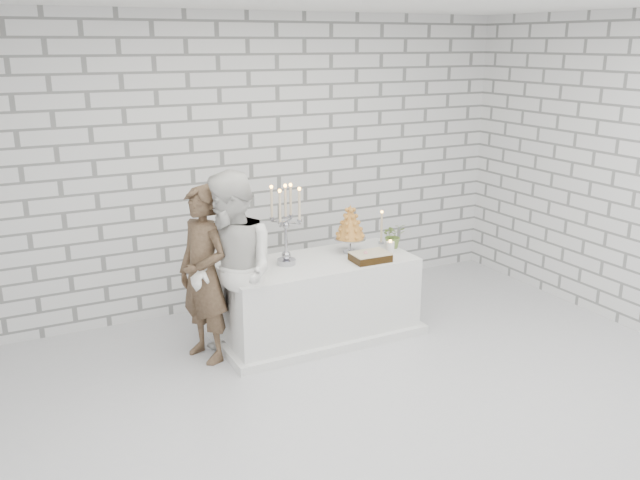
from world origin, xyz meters
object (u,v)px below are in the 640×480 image
(cake_table, at_px, (318,298))
(groom, at_px, (204,275))
(bride, at_px, (233,273))
(candelabra, at_px, (286,225))
(croquembouche, at_px, (350,229))

(cake_table, distance_m, groom, 1.16)
(cake_table, relative_size, bride, 1.06)
(bride, bearing_deg, cake_table, 95.81)
(candelabra, bearing_deg, croquembouche, 3.53)
(groom, xyz_separation_m, croquembouche, (1.48, 0.05, 0.21))
(croquembouche, bearing_deg, cake_table, -167.39)
(bride, relative_size, croquembouche, 3.60)
(groom, relative_size, bride, 0.91)
(candelabra, height_order, croquembouche, candelabra)
(cake_table, relative_size, croquembouche, 3.80)
(candelabra, bearing_deg, bride, -156.18)
(groom, height_order, candelabra, groom)
(groom, distance_m, bride, 0.32)
(bride, height_order, croquembouche, bride)
(cake_table, height_order, bride, bride)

